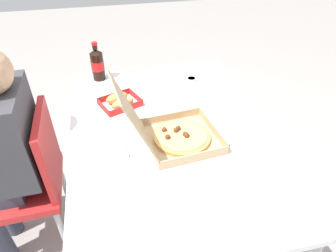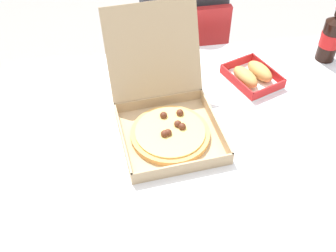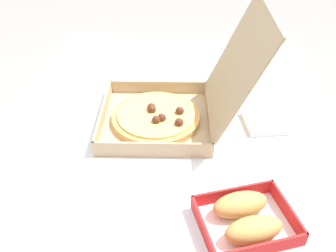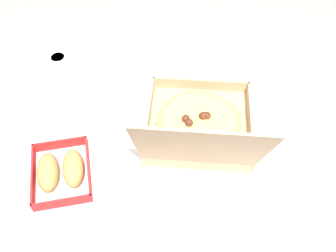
{
  "view_description": "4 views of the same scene",
  "coord_description": "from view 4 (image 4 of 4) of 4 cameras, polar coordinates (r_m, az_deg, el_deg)",
  "views": [
    {
      "loc": [
        -1.04,
        0.26,
        1.56
      ],
      "look_at": [
        -0.02,
        0.03,
        0.77
      ],
      "focal_mm": 31.51,
      "sensor_mm": 36.0,
      "label": 1
    },
    {
      "loc": [
        -0.21,
        -0.88,
        1.65
      ],
      "look_at": [
        -0.08,
        0.0,
        0.76
      ],
      "focal_mm": 43.0,
      "sensor_mm": 36.0,
      "label": 2
    },
    {
      "loc": [
        0.76,
        0.12,
        1.36
      ],
      "look_at": [
        -0.01,
        0.02,
        0.76
      ],
      "focal_mm": 39.8,
      "sensor_mm": 36.0,
      "label": 3
    },
    {
      "loc": [
        -0.12,
        0.7,
        1.63
      ],
      "look_at": [
        0.01,
        0.01,
        0.75
      ],
      "focal_mm": 41.71,
      "sensor_mm": 36.0,
      "label": 4
    }
  ],
  "objects": [
    {
      "name": "ground_plane",
      "position": [
        1.78,
        0.34,
        -14.86
      ],
      "size": [
        10.0,
        10.0,
        0.0
      ],
      "primitive_type": "plane",
      "color": "gray"
    },
    {
      "name": "dining_table",
      "position": [
        1.21,
        0.48,
        -2.43
      ],
      "size": [
        1.3,
        0.93,
        0.73
      ],
      "color": "white",
      "rests_on": "ground_plane"
    },
    {
      "name": "pizza_box_open",
      "position": [
        1.1,
        4.55,
        -0.17
      ],
      "size": [
        0.35,
        0.45,
        0.33
      ],
      "color": "tan",
      "rests_on": "dining_table"
    },
    {
      "name": "bread_side_box",
      "position": [
        1.08,
        -15.38,
        -6.39
      ],
      "size": [
        0.21,
        0.23,
        0.06
      ],
      "color": "white",
      "rests_on": "dining_table"
    },
    {
      "name": "paper_menu",
      "position": [
        1.08,
        20.25,
        -10.49
      ],
      "size": [
        0.26,
        0.23,
        0.0
      ],
      "primitive_type": "cube",
      "rotation": [
        0.0,
        0.0,
        -0.47
      ],
      "color": "white",
      "rests_on": "dining_table"
    },
    {
      "name": "napkin_pile",
      "position": [
        0.99,
        3.59,
        -13.66
      ],
      "size": [
        0.13,
        0.13,
        0.02
      ],
      "primitive_type": "cube",
      "rotation": [
        0.0,
        0.0,
        0.22
      ],
      "color": "white",
      "rests_on": "dining_table"
    },
    {
      "name": "dipping_sauce_cup",
      "position": [
        1.4,
        -15.77,
        9.43
      ],
      "size": [
        0.06,
        0.06,
        0.02
      ],
      "color": "white",
      "rests_on": "dining_table"
    }
  ]
}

